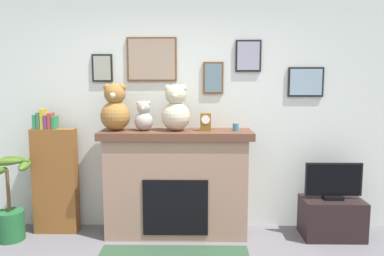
# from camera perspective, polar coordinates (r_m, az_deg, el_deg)

# --- Properties ---
(back_wall) EXTENTS (5.20, 0.15, 2.60)m
(back_wall) POSITION_cam_1_polar(r_m,az_deg,el_deg) (4.28, -3.29, 2.03)
(back_wall) COLOR silver
(back_wall) RESTS_ON ground_plane
(fireplace) EXTENTS (1.64, 0.52, 1.16)m
(fireplace) POSITION_cam_1_polar(r_m,az_deg,el_deg) (4.12, -2.40, -8.34)
(fireplace) COLOR #97725F
(fireplace) RESTS_ON ground_plane
(bookshelf) EXTENTS (0.48, 0.16, 1.39)m
(bookshelf) POSITION_cam_1_polar(r_m,az_deg,el_deg) (4.43, -20.35, -7.23)
(bookshelf) COLOR brown
(bookshelf) RESTS_ON ground_plane
(potted_plant) EXTENTS (0.49, 0.46, 0.92)m
(potted_plant) POSITION_cam_1_polar(r_m,az_deg,el_deg) (4.46, -26.23, -10.85)
(potted_plant) COLOR #1E592D
(potted_plant) RESTS_ON ground_plane
(tv_stand) EXTENTS (0.64, 0.40, 0.43)m
(tv_stand) POSITION_cam_1_polar(r_m,az_deg,el_deg) (4.41, 20.72, -12.83)
(tv_stand) COLOR black
(tv_stand) RESTS_ON ground_plane
(television) EXTENTS (0.61, 0.14, 0.40)m
(television) POSITION_cam_1_polar(r_m,az_deg,el_deg) (4.29, 20.97, -7.73)
(television) COLOR black
(television) RESTS_ON tv_stand
(candle_jar) EXTENTS (0.07, 0.07, 0.08)m
(candle_jar) POSITION_cam_1_polar(r_m,az_deg,el_deg) (3.99, 6.75, 0.15)
(candle_jar) COLOR teal
(candle_jar) RESTS_ON fireplace
(mantel_clock) EXTENTS (0.11, 0.09, 0.19)m
(mantel_clock) POSITION_cam_1_polar(r_m,az_deg,el_deg) (3.97, 2.10, 0.94)
(mantel_clock) COLOR brown
(mantel_clock) RESTS_ON fireplace
(teddy_bear_cream) EXTENTS (0.32, 0.32, 0.51)m
(teddy_bear_cream) POSITION_cam_1_polar(r_m,az_deg,el_deg) (4.05, -11.75, 2.83)
(teddy_bear_cream) COLOR olive
(teddy_bear_cream) RESTS_ON fireplace
(teddy_bear_tan) EXTENTS (0.20, 0.20, 0.32)m
(teddy_bear_tan) POSITION_cam_1_polar(r_m,az_deg,el_deg) (4.00, -7.45, 1.66)
(teddy_bear_tan) COLOR #A29A94
(teddy_bear_tan) RESTS_ON fireplace
(teddy_bear_grey) EXTENTS (0.31, 0.31, 0.50)m
(teddy_bear_grey) POSITION_cam_1_polar(r_m,az_deg,el_deg) (3.96, -2.54, 2.81)
(teddy_bear_grey) COLOR #C1B496
(teddy_bear_grey) RESTS_ON fireplace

